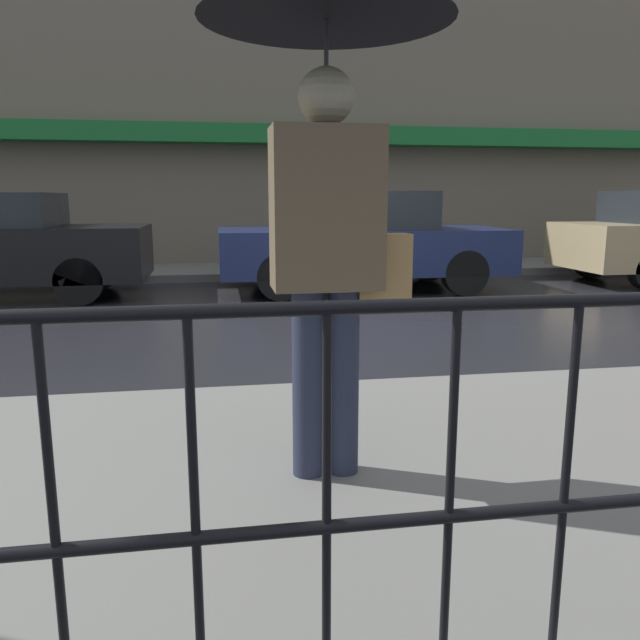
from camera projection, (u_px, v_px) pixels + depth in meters
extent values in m
plane|color=black|center=(345.00, 314.00, 7.70)|extent=(80.00, 80.00, 0.00)
cube|color=slate|center=(539.00, 473.00, 3.10)|extent=(28.00, 3.00, 0.13)
cube|color=slate|center=(299.00, 270.00, 11.79)|extent=(28.00, 2.01, 0.13)
cube|color=gold|center=(345.00, 314.00, 7.70)|extent=(25.20, 0.12, 0.01)
cube|color=#706656|center=(291.00, 111.00, 12.32)|extent=(28.00, 0.30, 6.17)
cube|color=#196B2D|center=(294.00, 135.00, 12.01)|extent=(16.80, 0.55, 0.35)
cylinder|color=black|center=(55.00, 531.00, 1.46)|extent=(0.02, 0.02, 1.02)
cylinder|color=black|center=(195.00, 519.00, 1.51)|extent=(0.02, 0.02, 1.02)
cylinder|color=black|center=(327.00, 508.00, 1.57)|extent=(0.02, 0.02, 1.02)
cylinder|color=black|center=(449.00, 498.00, 1.62)|extent=(0.02, 0.02, 1.02)
cylinder|color=black|center=(565.00, 489.00, 1.67)|extent=(0.02, 0.02, 1.02)
cylinder|color=#23283D|center=(308.00, 384.00, 2.86)|extent=(0.15, 0.15, 0.88)
cylinder|color=#23283D|center=(343.00, 382.00, 2.89)|extent=(0.15, 0.15, 0.88)
cube|color=brown|center=(326.00, 209.00, 2.72)|extent=(0.48, 0.29, 0.70)
sphere|color=gray|center=(326.00, 96.00, 2.63)|extent=(0.24, 0.24, 0.24)
cylinder|color=#262628|center=(326.00, 117.00, 2.65)|extent=(0.02, 0.02, 0.77)
cube|color=#9E7A47|center=(383.00, 267.00, 2.81)|extent=(0.24, 0.12, 0.30)
cylinder|color=black|center=(99.00, 269.00, 9.75)|extent=(0.64, 0.22, 0.64)
cylinder|color=black|center=(79.00, 281.00, 8.30)|extent=(0.64, 0.22, 0.64)
cube|color=#19234C|center=(362.00, 250.00, 9.62)|extent=(4.36, 1.90, 0.66)
cube|color=#1E2328|center=(351.00, 210.00, 9.47)|extent=(2.27, 1.75, 0.56)
cylinder|color=black|center=(427.00, 261.00, 10.71)|extent=(0.67, 0.22, 0.67)
cylinder|color=black|center=(465.00, 273.00, 9.08)|extent=(0.67, 0.22, 0.67)
cylinder|color=black|center=(270.00, 264.00, 10.27)|extent=(0.67, 0.22, 0.67)
cylinder|color=black|center=(280.00, 277.00, 8.65)|extent=(0.67, 0.22, 0.67)
cylinder|color=black|center=(591.00, 261.00, 11.14)|extent=(0.61, 0.22, 0.61)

